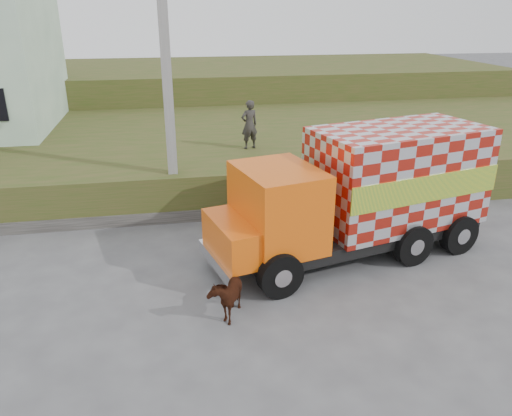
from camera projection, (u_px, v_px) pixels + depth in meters
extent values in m
plane|color=#474749|center=(222.00, 282.00, 12.60)|extent=(120.00, 120.00, 0.00)
cube|color=#324517|center=(194.00, 150.00, 21.44)|extent=(40.00, 12.00, 1.50)
cube|color=#324517|center=(181.00, 90.00, 32.10)|extent=(40.00, 12.00, 3.00)
cube|color=#595651|center=(145.00, 217.00, 16.02)|extent=(16.00, 0.50, 0.40)
cube|color=gray|center=(168.00, 94.00, 15.13)|extent=(0.30, 0.30, 8.00)
cube|color=black|center=(356.00, 231.00, 13.89)|extent=(7.27, 3.83, 0.36)
cube|color=#DB530B|center=(278.00, 207.00, 12.55)|extent=(2.34, 2.71, 2.04)
cube|color=#DB530B|center=(235.00, 237.00, 12.33)|extent=(1.50, 2.32, 0.92)
cube|color=silver|center=(397.00, 175.00, 13.80)|extent=(5.14, 3.49, 2.65)
cube|color=yellow|center=(428.00, 189.00, 12.75)|extent=(4.56, 1.16, 0.71)
cube|color=yellow|center=(370.00, 163.00, 14.86)|extent=(4.56, 1.16, 0.71)
cube|color=silver|center=(217.00, 263.00, 12.37)|extent=(0.71, 2.31, 0.31)
cylinder|color=black|center=(280.00, 275.00, 11.82)|extent=(1.17, 0.61, 1.12)
cylinder|color=black|center=(242.00, 237.00, 13.80)|extent=(1.17, 0.61, 1.12)
cylinder|color=black|center=(413.00, 245.00, 13.33)|extent=(1.17, 0.61, 1.12)
cylinder|color=black|center=(361.00, 214.00, 15.31)|extent=(1.17, 0.61, 1.12)
cylinder|color=black|center=(459.00, 234.00, 13.95)|extent=(1.17, 0.61, 1.12)
cylinder|color=black|center=(404.00, 206.00, 15.93)|extent=(1.17, 0.61, 1.12)
imported|color=#351D0D|center=(227.00, 294.00, 11.11)|extent=(1.00, 1.37, 1.06)
imported|color=#322F2C|center=(249.00, 125.00, 18.50)|extent=(0.76, 0.61, 1.81)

